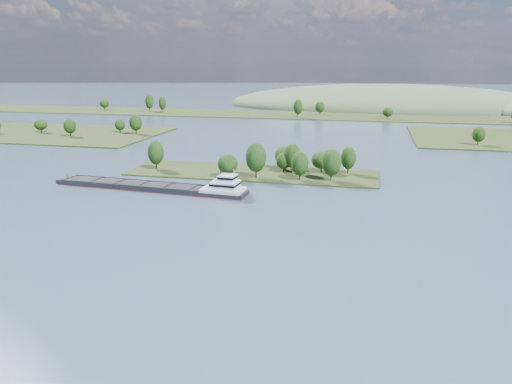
# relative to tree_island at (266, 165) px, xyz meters

# --- Properties ---
(ground) EXTENTS (1800.00, 1800.00, 0.00)m
(ground) POSITION_rel_tree_island_xyz_m (-6.09, -58.85, -3.90)
(ground) COLOR #3C5467
(ground) RESTS_ON ground
(tree_island) EXTENTS (100.00, 30.07, 14.88)m
(tree_island) POSITION_rel_tree_island_xyz_m (0.00, 0.00, 0.00)
(tree_island) COLOR #273417
(tree_island) RESTS_ON ground
(back_shoreline) EXTENTS (900.00, 60.00, 15.72)m
(back_shoreline) POSITION_rel_tree_island_xyz_m (2.06, 220.93, -3.20)
(back_shoreline) COLOR #273417
(back_shoreline) RESTS_ON ground
(hill_west) EXTENTS (320.00, 160.00, 44.00)m
(hill_west) POSITION_rel_tree_island_xyz_m (53.91, 321.15, -3.90)
(hill_west) COLOR #475A3E
(hill_west) RESTS_ON ground
(cargo_barge) EXTENTS (73.22, 14.70, 9.84)m
(cargo_barge) POSITION_rel_tree_island_xyz_m (-30.87, -31.70, -2.66)
(cargo_barge) COLOR black
(cargo_barge) RESTS_ON ground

